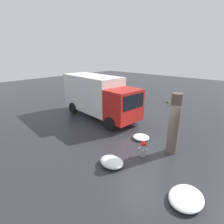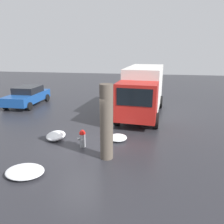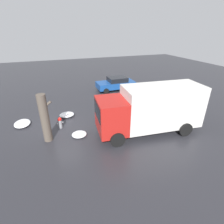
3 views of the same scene
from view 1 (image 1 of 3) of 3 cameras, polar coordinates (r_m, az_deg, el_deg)
name	(u,v)px [view 1 (image 1 of 3)]	position (r m, az deg, el deg)	size (l,w,h in m)	color
ground_plane	(143,156)	(8.92, 10.02, -13.96)	(60.00, 60.00, 0.00)	#28282D
fire_hydrant	(143,149)	(8.70, 10.17, -11.66)	(0.47, 0.38, 0.81)	gray
tree_trunk	(174,124)	(8.92, 19.58, -3.71)	(0.79, 0.52, 3.04)	brown
delivery_truck	(98,95)	(13.41, -4.49, 5.46)	(6.97, 3.00, 3.12)	red
snow_pile_by_hydrant	(186,198)	(7.05, 23.04, -24.37)	(1.10, 1.38, 0.26)	white
snow_pile_curbside	(112,162)	(8.08, -0.11, -15.97)	(1.13, 0.89, 0.35)	white
snow_pile_by_tree	(141,137)	(10.43, 9.46, -8.12)	(0.96, 0.90, 0.21)	white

